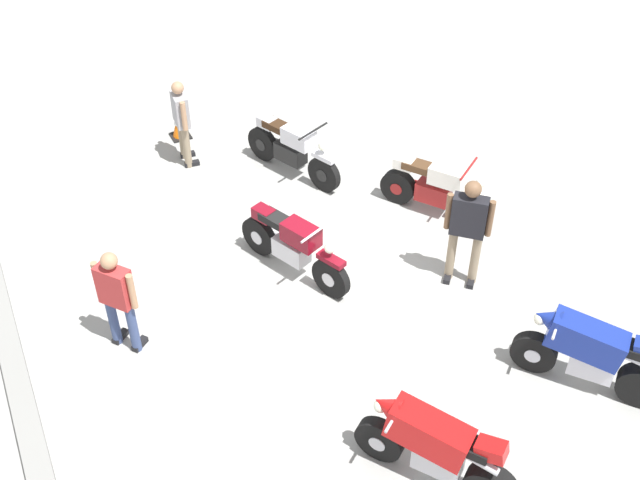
{
  "coord_description": "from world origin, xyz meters",
  "views": [
    {
      "loc": [
        -7.75,
        3.98,
        8.01
      ],
      "look_at": [
        0.15,
        0.17,
        0.75
      ],
      "focal_mm": 44.35,
      "sensor_mm": 36.0,
      "label": 1
    }
  ],
  "objects_px": {
    "person_in_gray_shirt": "(182,118)",
    "traffic_cone": "(179,125)",
    "motorcycle_maroon_cruiser": "(293,245)",
    "motorcycle_silver_cruiser": "(292,148)",
    "motorcycle_cream_vintage": "(436,189)",
    "motorcycle_blue_sportbike": "(590,353)",
    "person_in_red_shirt": "(117,296)",
    "person_in_black_shirt": "(468,225)",
    "motorcycle_red_sportbike": "(435,447)"
  },
  "relations": [
    {
      "from": "person_in_gray_shirt",
      "to": "traffic_cone",
      "type": "xyz_separation_m",
      "value": [
        0.86,
        -0.16,
        -0.64
      ]
    },
    {
      "from": "motorcycle_maroon_cruiser",
      "to": "motorcycle_silver_cruiser",
      "type": "xyz_separation_m",
      "value": [
        2.4,
        -1.05,
        0.0
      ]
    },
    {
      "from": "motorcycle_cream_vintage",
      "to": "motorcycle_maroon_cruiser",
      "type": "bearing_deg",
      "value": -117.88
    },
    {
      "from": "motorcycle_blue_sportbike",
      "to": "person_in_gray_shirt",
      "type": "bearing_deg",
      "value": -16.99
    },
    {
      "from": "motorcycle_maroon_cruiser",
      "to": "traffic_cone",
      "type": "bearing_deg",
      "value": 161.52
    },
    {
      "from": "person_in_red_shirt",
      "to": "person_in_black_shirt",
      "type": "relative_size",
      "value": 0.93
    },
    {
      "from": "motorcycle_cream_vintage",
      "to": "person_in_gray_shirt",
      "type": "bearing_deg",
      "value": -170.14
    },
    {
      "from": "motorcycle_cream_vintage",
      "to": "person_in_red_shirt",
      "type": "xyz_separation_m",
      "value": [
        -0.72,
        5.36,
        0.45
      ]
    },
    {
      "from": "motorcycle_silver_cruiser",
      "to": "motorcycle_red_sportbike",
      "type": "bearing_deg",
      "value": -33.0
    },
    {
      "from": "motorcycle_maroon_cruiser",
      "to": "traffic_cone",
      "type": "relative_size",
      "value": 3.71
    },
    {
      "from": "motorcycle_silver_cruiser",
      "to": "traffic_cone",
      "type": "distance_m",
      "value": 2.48
    },
    {
      "from": "motorcycle_maroon_cruiser",
      "to": "motorcycle_red_sportbike",
      "type": "bearing_deg",
      "value": -23.8
    },
    {
      "from": "motorcycle_maroon_cruiser",
      "to": "person_in_gray_shirt",
      "type": "relative_size",
      "value": 1.23
    },
    {
      "from": "motorcycle_maroon_cruiser",
      "to": "traffic_cone",
      "type": "xyz_separation_m",
      "value": [
        4.42,
        0.36,
        -0.26
      ]
    },
    {
      "from": "motorcycle_silver_cruiser",
      "to": "person_in_gray_shirt",
      "type": "bearing_deg",
      "value": -149.8
    },
    {
      "from": "motorcycle_red_sportbike",
      "to": "person_in_gray_shirt",
      "type": "height_order",
      "value": "person_in_gray_shirt"
    },
    {
      "from": "person_in_gray_shirt",
      "to": "person_in_black_shirt",
      "type": "bearing_deg",
      "value": -56.4
    },
    {
      "from": "person_in_red_shirt",
      "to": "traffic_cone",
      "type": "relative_size",
      "value": 3.1
    },
    {
      "from": "motorcycle_blue_sportbike",
      "to": "motorcycle_silver_cruiser",
      "type": "relative_size",
      "value": 0.83
    },
    {
      "from": "motorcycle_silver_cruiser",
      "to": "person_in_red_shirt",
      "type": "relative_size",
      "value": 1.2
    },
    {
      "from": "motorcycle_cream_vintage",
      "to": "traffic_cone",
      "type": "relative_size",
      "value": 3.19
    },
    {
      "from": "motorcycle_blue_sportbike",
      "to": "person_in_red_shirt",
      "type": "distance_m",
      "value": 6.08
    },
    {
      "from": "motorcycle_cream_vintage",
      "to": "person_in_gray_shirt",
      "type": "height_order",
      "value": "person_in_gray_shirt"
    },
    {
      "from": "motorcycle_red_sportbike",
      "to": "person_in_black_shirt",
      "type": "distance_m",
      "value": 3.56
    },
    {
      "from": "person_in_red_shirt",
      "to": "motorcycle_cream_vintage",
      "type": "bearing_deg",
      "value": -30.67
    },
    {
      "from": "motorcycle_maroon_cruiser",
      "to": "person_in_black_shirt",
      "type": "bearing_deg",
      "value": 37.51
    },
    {
      "from": "motorcycle_blue_sportbike",
      "to": "motorcycle_silver_cruiser",
      "type": "bearing_deg",
      "value": -26.33
    },
    {
      "from": "motorcycle_blue_sportbike",
      "to": "traffic_cone",
      "type": "bearing_deg",
      "value": -20.19
    },
    {
      "from": "motorcycle_maroon_cruiser",
      "to": "motorcycle_red_sportbike",
      "type": "relative_size",
      "value": 1.16
    },
    {
      "from": "motorcycle_maroon_cruiser",
      "to": "motorcycle_silver_cruiser",
      "type": "distance_m",
      "value": 2.62
    },
    {
      "from": "motorcycle_red_sportbike",
      "to": "person_in_red_shirt",
      "type": "xyz_separation_m",
      "value": [
        3.58,
        2.63,
        0.34
      ]
    },
    {
      "from": "person_in_black_shirt",
      "to": "traffic_cone",
      "type": "xyz_separation_m",
      "value": [
        5.64,
        2.54,
        -0.77
      ]
    },
    {
      "from": "motorcycle_maroon_cruiser",
      "to": "person_in_gray_shirt",
      "type": "xyz_separation_m",
      "value": [
        3.56,
        0.52,
        0.38
      ]
    },
    {
      "from": "motorcycle_red_sportbike",
      "to": "person_in_red_shirt",
      "type": "height_order",
      "value": "person_in_red_shirt"
    },
    {
      "from": "motorcycle_maroon_cruiser",
      "to": "traffic_cone",
      "type": "distance_m",
      "value": 4.44
    },
    {
      "from": "motorcycle_cream_vintage",
      "to": "traffic_cone",
      "type": "height_order",
      "value": "motorcycle_cream_vintage"
    },
    {
      "from": "motorcycle_silver_cruiser",
      "to": "person_in_red_shirt",
      "type": "xyz_separation_m",
      "value": [
        -2.78,
        3.73,
        0.41
      ]
    },
    {
      "from": "traffic_cone",
      "to": "motorcycle_maroon_cruiser",
      "type": "bearing_deg",
      "value": -175.33
    },
    {
      "from": "motorcycle_maroon_cruiser",
      "to": "person_in_black_shirt",
      "type": "xyz_separation_m",
      "value": [
        -1.22,
        -2.18,
        0.51
      ]
    },
    {
      "from": "motorcycle_maroon_cruiser",
      "to": "person_in_red_shirt",
      "type": "bearing_deg",
      "value": -104.98
    },
    {
      "from": "motorcycle_cream_vintage",
      "to": "person_in_black_shirt",
      "type": "distance_m",
      "value": 1.73
    },
    {
      "from": "motorcycle_maroon_cruiser",
      "to": "person_in_gray_shirt",
      "type": "height_order",
      "value": "person_in_gray_shirt"
    },
    {
      "from": "motorcycle_red_sportbike",
      "to": "traffic_cone",
      "type": "height_order",
      "value": "motorcycle_red_sportbike"
    },
    {
      "from": "motorcycle_red_sportbike",
      "to": "person_in_black_shirt",
      "type": "xyz_separation_m",
      "value": [
        2.74,
        -2.22,
        0.44
      ]
    },
    {
      "from": "motorcycle_red_sportbike",
      "to": "person_in_gray_shirt",
      "type": "bearing_deg",
      "value": -32.13
    },
    {
      "from": "person_in_black_shirt",
      "to": "traffic_cone",
      "type": "distance_m",
      "value": 6.24
    },
    {
      "from": "motorcycle_silver_cruiser",
      "to": "person_in_black_shirt",
      "type": "relative_size",
      "value": 1.11
    },
    {
      "from": "person_in_gray_shirt",
      "to": "traffic_cone",
      "type": "distance_m",
      "value": 1.08
    },
    {
      "from": "person_in_black_shirt",
      "to": "traffic_cone",
      "type": "height_order",
      "value": "person_in_black_shirt"
    },
    {
      "from": "person_in_red_shirt",
      "to": "person_in_black_shirt",
      "type": "height_order",
      "value": "person_in_black_shirt"
    }
  ]
}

